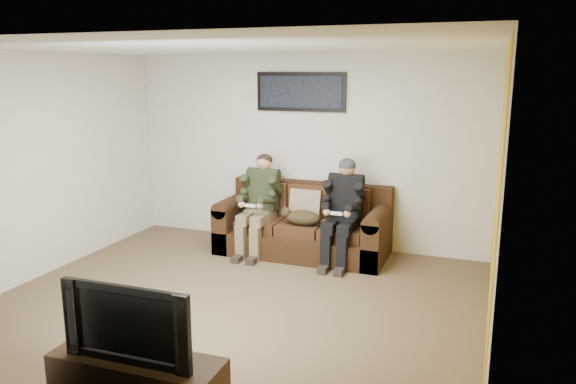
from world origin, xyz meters
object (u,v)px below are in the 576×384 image
at_px(person_left, 259,198).
at_px(television, 134,319).
at_px(cat, 301,217).
at_px(framed_poster, 301,92).
at_px(tv_stand, 138,382).
at_px(sofa, 305,227).
at_px(person_right, 343,205).

height_order(person_left, television, person_left).
bearing_deg(cat, television, -90.09).
xyz_separation_m(cat, television, (-0.01, -3.54, 0.14)).
distance_m(framed_poster, tv_stand, 4.58).
bearing_deg(television, tv_stand, -105.15).
height_order(framed_poster, tv_stand, framed_poster).
xyz_separation_m(sofa, tv_stand, (0.03, -3.78, -0.14)).
bearing_deg(person_right, tv_stand, -98.48).
distance_m(sofa, tv_stand, 3.78).
height_order(framed_poster, television, framed_poster).
relative_size(person_left, tv_stand, 1.02).
relative_size(sofa, person_right, 1.69).
relative_size(sofa, television, 2.22).
distance_m(person_left, television, 3.64).
relative_size(person_right, cat, 1.98).
bearing_deg(framed_poster, television, -86.80).
height_order(cat, tv_stand, cat).
bearing_deg(person_right, television, -98.48).
xyz_separation_m(person_right, tv_stand, (-0.54, -3.59, -0.53)).
xyz_separation_m(framed_poster, tv_stand, (0.23, -4.17, -1.90)).
bearing_deg(person_left, television, -80.49).
height_order(sofa, television, television).
height_order(person_left, cat, person_left).
xyz_separation_m(sofa, television, (0.03, -3.78, 0.34)).
xyz_separation_m(sofa, framed_poster, (-0.20, 0.39, 1.76)).
bearing_deg(framed_poster, tv_stand, -86.80).
distance_m(sofa, cat, 0.32).
distance_m(sofa, framed_poster, 1.81).
bearing_deg(television, cat, 88.80).
bearing_deg(television, person_left, 98.40).
bearing_deg(person_right, framed_poster, 143.37).
xyz_separation_m(tv_stand, television, (0.00, 0.00, 0.49)).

